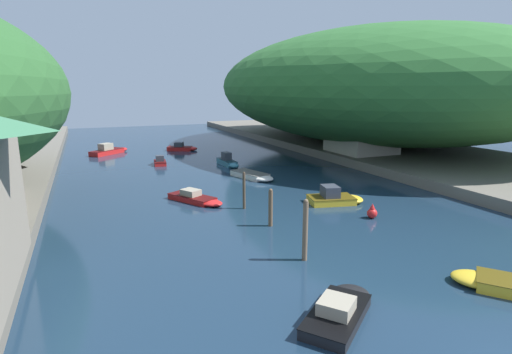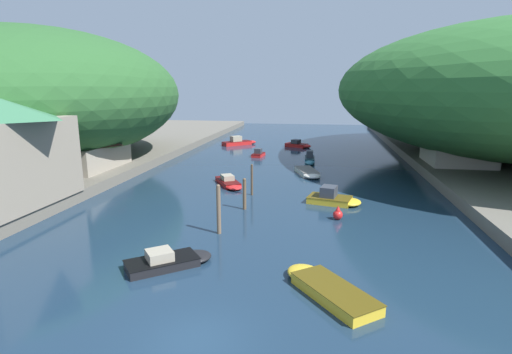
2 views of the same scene
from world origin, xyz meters
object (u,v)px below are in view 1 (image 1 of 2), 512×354
at_px(boat_mid_channel, 336,198).
at_px(boat_navy_launch, 340,309).
at_px(boat_white_cruiser, 254,176).
at_px(boat_near_quay, 160,161).
at_px(right_bank_cottage, 361,131).
at_px(channel_buoy_near, 372,212).
at_px(boat_yellow_tender, 197,198).
at_px(boat_far_right_bank, 183,148).
at_px(boat_red_skiff, 110,150).
at_px(boat_moored_right, 228,162).

bearing_deg(boat_mid_channel, boat_navy_launch, -20.10).
xyz_separation_m(boat_white_cruiser, boat_near_quay, (-7.45, 11.75, 0.06)).
bearing_deg(right_bank_cottage, boat_near_quay, 163.71).
bearing_deg(channel_buoy_near, right_bank_cottage, 54.36).
bearing_deg(right_bank_cottage, boat_navy_launch, -128.77).
relative_size(boat_mid_channel, boat_yellow_tender, 0.89).
bearing_deg(boat_far_right_bank, boat_red_skiff, -69.55).
bearing_deg(boat_far_right_bank, boat_mid_channel, 34.80).
distance_m(boat_white_cruiser, boat_near_quay, 13.92).
bearing_deg(boat_far_right_bank, boat_yellow_tender, 15.26).
relative_size(boat_yellow_tender, channel_buoy_near, 4.98).
relative_size(boat_red_skiff, boat_moored_right, 1.17).
bearing_deg(boat_mid_channel, boat_yellow_tender, -101.16).
height_order(boat_white_cruiser, boat_red_skiff, boat_red_skiff).
relative_size(boat_white_cruiser, channel_buoy_near, 5.27).
bearing_deg(boat_yellow_tender, boat_moored_right, -148.19).
bearing_deg(right_bank_cottage, boat_yellow_tender, -156.40).
xyz_separation_m(boat_navy_launch, channel_buoy_near, (9.38, 9.55, 0.10)).
distance_m(boat_near_quay, boat_moored_right, 8.45).
bearing_deg(boat_white_cruiser, boat_far_right_bank, -101.32).
relative_size(boat_far_right_bank, boat_moored_right, 0.95).
relative_size(right_bank_cottage, boat_mid_channel, 1.64).
relative_size(boat_yellow_tender, boat_near_quay, 1.52).
bearing_deg(boat_near_quay, boat_white_cruiser, -50.63).
height_order(boat_red_skiff, boat_yellow_tender, boat_red_skiff).
relative_size(boat_mid_channel, channel_buoy_near, 4.43).
bearing_deg(channel_buoy_near, boat_white_cruiser, 100.25).
relative_size(boat_yellow_tender, boat_far_right_bank, 1.14).
bearing_deg(right_bank_cottage, channel_buoy_near, -125.64).
bearing_deg(boat_near_quay, right_bank_cottage, -9.30).
xyz_separation_m(boat_far_right_bank, channel_buoy_near, (5.08, -36.62, 0.04)).
relative_size(boat_red_skiff, boat_near_quay, 1.63).
bearing_deg(boat_near_quay, boat_navy_launch, -81.75).
bearing_deg(boat_red_skiff, boat_white_cruiser, -12.97).
height_order(boat_white_cruiser, channel_buoy_near, channel_buoy_near).
bearing_deg(channel_buoy_near, boat_near_quay, 110.78).
bearing_deg(boat_navy_launch, boat_far_right_bank, 136.75).
bearing_deg(boat_white_cruiser, boat_navy_launch, 57.33).
relative_size(boat_yellow_tender, boat_moored_right, 1.09).
bearing_deg(boat_moored_right, boat_white_cruiser, 88.44).
bearing_deg(boat_white_cruiser, boat_near_quay, -75.17).
height_order(right_bank_cottage, boat_moored_right, right_bank_cottage).
distance_m(boat_mid_channel, boat_yellow_tender, 11.28).
bearing_deg(boat_yellow_tender, boat_mid_channel, 125.99).
xyz_separation_m(boat_white_cruiser, boat_yellow_tender, (-7.66, -6.06, 0.02)).
distance_m(boat_far_right_bank, boat_moored_right, 14.16).
height_order(boat_navy_launch, boat_red_skiff, boat_red_skiff).
bearing_deg(boat_white_cruiser, boat_moored_right, -106.72).
distance_m(boat_white_cruiser, boat_navy_launch, 25.50).
bearing_deg(boat_mid_channel, boat_red_skiff, -142.07).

